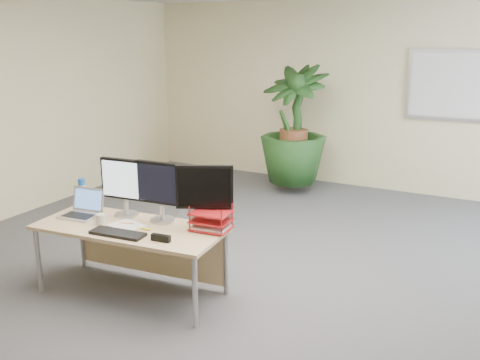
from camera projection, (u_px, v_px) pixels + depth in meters
The scene contains 17 objects.
floor at pixel (237, 299), 4.62m from camera, with size 8.00×8.00×0.00m, color #4D4D52.
back_wall at pixel (367, 96), 7.68m from camera, with size 7.00×0.04×2.70m, color beige.
whiteboard at pixel (457, 86), 7.06m from camera, with size 1.30×0.04×0.95m.
desk at pixel (136, 237), 4.67m from camera, with size 1.69×0.83×0.63m.
floor_plant at pixel (293, 141), 7.57m from camera, with size 0.84×0.84×1.50m, color #163D16.
monitor_left at pixel (125, 184), 4.74m from camera, with size 0.47×0.21×0.52m.
monitor_right at pixel (161, 188), 4.60m from camera, with size 0.48×0.22×0.53m.
monitor_dark at pixel (205, 192), 4.47m from camera, with size 0.45×0.25×0.54m.
laptop at pixel (83, 209), 4.82m from camera, with size 0.35×0.31×0.23m.
keyboard at pixel (118, 233), 4.36m from camera, with size 0.47×0.16×0.03m, color black.
coffee_mug at pixel (100, 219), 4.59m from camera, with size 0.12×0.08×0.09m.
spiral_notebook at pixel (127, 226), 4.55m from camera, with size 0.28×0.21×0.01m, color silver.
orange_pen at pixel (127, 223), 4.59m from camera, with size 0.01×0.01×0.13m, color orange.
yellow_highlighter at pixel (144, 229), 4.48m from camera, with size 0.02×0.02×0.12m, color yellow.
water_bottle at pixel (83, 194), 5.03m from camera, with size 0.07×0.07×0.28m.
letter_tray at pixel (211, 222), 4.46m from camera, with size 0.34×0.27×0.15m.
stapler at pixel (161, 238), 4.22m from camera, with size 0.16×0.04×0.05m, color black.
Camera 1 is at (1.97, -3.69, 2.22)m, focal length 40.00 mm.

